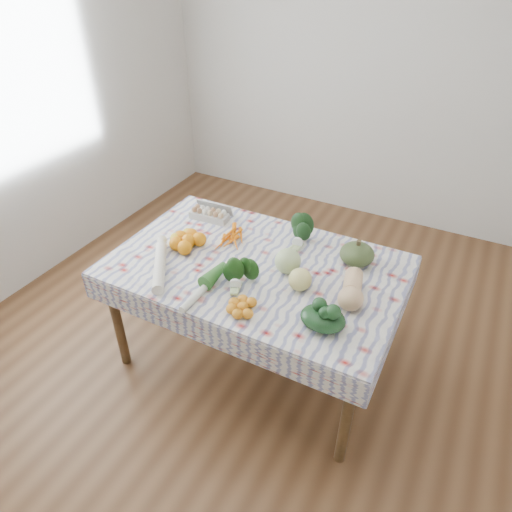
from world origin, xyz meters
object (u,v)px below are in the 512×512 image
at_px(cabbage, 288,261).
at_px(butternut_squash, 352,288).
at_px(egg_carton, 209,215).
at_px(kabocha_squash, 357,254).
at_px(dining_table, 256,276).
at_px(grapefruit, 300,279).

bearing_deg(cabbage, butternut_squash, -7.90).
xyz_separation_m(egg_carton, kabocha_squash, (1.02, -0.03, 0.03)).
bearing_deg(egg_carton, cabbage, -26.03).
bearing_deg(dining_table, cabbage, 5.77).
xyz_separation_m(kabocha_squash, butternut_squash, (0.07, -0.31, 0.00)).
bearing_deg(dining_table, butternut_squash, -3.45).
relative_size(egg_carton, butternut_squash, 0.92).
relative_size(cabbage, butternut_squash, 0.52).
distance_m(dining_table, butternut_squash, 0.60).
bearing_deg(grapefruit, butternut_squash, 11.36).
bearing_deg(butternut_squash, kabocha_squash, 90.20).
bearing_deg(grapefruit, kabocha_squash, 61.90).
bearing_deg(butternut_squash, cabbage, 159.32).
xyz_separation_m(dining_table, cabbage, (0.19, 0.02, 0.16)).
height_order(egg_carton, grapefruit, grapefruit).
bearing_deg(grapefruit, cabbage, 138.37).
bearing_deg(egg_carton, butternut_squash, -21.13).
bearing_deg(dining_table, grapefruit, -15.93).
height_order(kabocha_squash, grapefruit, kabocha_squash).
relative_size(kabocha_squash, cabbage, 1.35).
relative_size(dining_table, kabocha_squash, 8.11).
bearing_deg(butternut_squash, grapefruit, 178.59).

